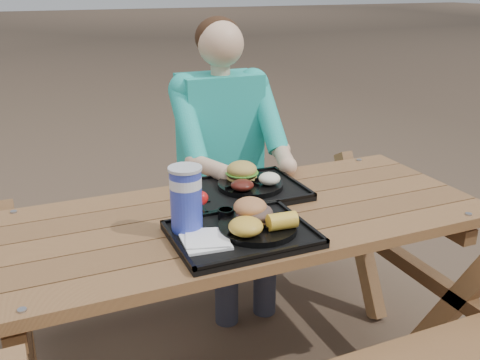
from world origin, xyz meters
name	(u,v)px	position (x,y,z in m)	size (l,w,h in m)	color
picnic_table	(240,302)	(0.00, 0.00, 0.38)	(1.80, 1.49, 0.75)	#999999
tray_near	(242,235)	(-0.07, -0.18, 0.76)	(0.45, 0.35, 0.02)	black
tray_far	(244,191)	(0.09, 0.17, 0.76)	(0.45, 0.35, 0.02)	black
plate_near	(258,227)	(-0.02, -0.18, 0.78)	(0.26, 0.26, 0.02)	black
plate_far	(250,185)	(0.12, 0.18, 0.78)	(0.26, 0.26, 0.02)	black
napkin_stack	(206,241)	(-0.21, -0.20, 0.78)	(0.14, 0.14, 0.02)	white
soda_cup	(186,200)	(-0.23, -0.09, 0.87)	(0.10, 0.10, 0.21)	#1626A6
condiment_bbq	(226,214)	(-0.08, -0.06, 0.79)	(0.06, 0.06, 0.03)	black
condiment_mustard	(243,211)	(-0.01, -0.06, 0.79)	(0.05, 0.05, 0.03)	yellow
sandwich	(254,204)	(-0.01, -0.15, 0.85)	(0.12, 0.12, 0.12)	#BC7442
mac_cheese	(246,226)	(-0.08, -0.23, 0.82)	(0.11, 0.11, 0.06)	gold
corn_cob	(282,221)	(0.04, -0.24, 0.82)	(0.09, 0.09, 0.06)	yellow
cutlery_far	(201,196)	(-0.09, 0.17, 0.77)	(0.02, 0.14, 0.01)	black
burger	(242,166)	(0.11, 0.23, 0.85)	(0.12, 0.12, 0.11)	gold
baked_beans	(242,185)	(0.06, 0.12, 0.81)	(0.09, 0.09, 0.04)	#501710
potato_salad	(269,179)	(0.18, 0.13, 0.81)	(0.09, 0.09, 0.05)	white
diner	(222,174)	(0.21, 0.70, 0.64)	(0.48, 0.84, 1.28)	teal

